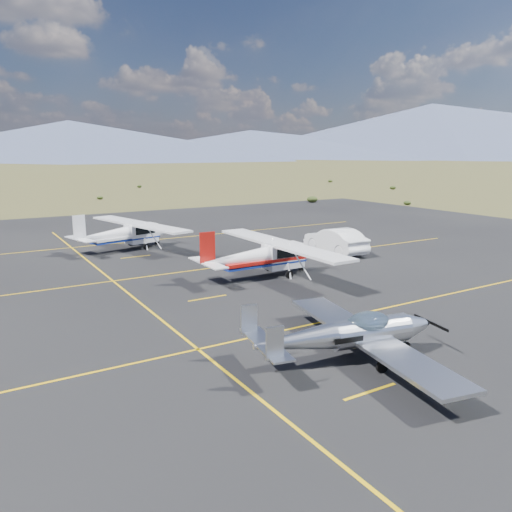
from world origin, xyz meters
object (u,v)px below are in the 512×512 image
object	(u,v)px
aircraft_low_wing	(350,334)
aircraft_cessna	(264,255)
aircraft_plain	(125,233)
sedan	(335,240)

from	to	relation	value
aircraft_low_wing	aircraft_cessna	size ratio (longest dim) A/B	0.82
aircraft_plain	aircraft_cessna	bearing A→B (deg)	-83.37
aircraft_low_wing	aircraft_plain	world-z (taller)	aircraft_plain
aircraft_low_wing	aircraft_plain	size ratio (longest dim) A/B	0.84
aircraft_plain	aircraft_low_wing	bearing A→B (deg)	-101.51
sedan	aircraft_plain	bearing A→B (deg)	-32.43
aircraft_low_wing	aircraft_plain	distance (m)	22.73
sedan	aircraft_low_wing	bearing A→B (deg)	54.19
aircraft_cessna	sedan	bearing A→B (deg)	21.71
sedan	aircraft_cessna	bearing A→B (deg)	24.87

